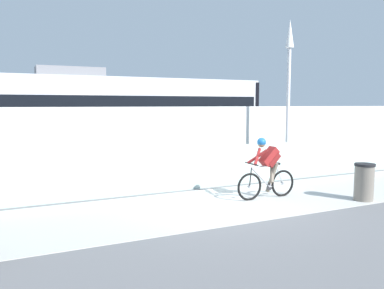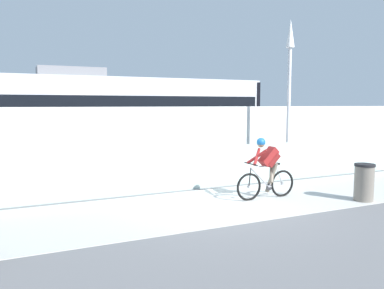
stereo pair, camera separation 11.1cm
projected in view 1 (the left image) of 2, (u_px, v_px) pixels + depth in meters
The scene contains 10 objects.
ground_plane at pixel (225, 204), 9.66m from camera, with size 200.00×200.00×0.00m, color slate.
bike_path_deck at pixel (225, 203), 9.66m from camera, with size 32.00×3.20×0.01m, color beige.
glass_parapet at pixel (193, 168), 11.26m from camera, with size 32.00×0.05×1.23m, color #ADC6C1.
concrete_barrier_wall at pixel (169, 143), 12.82m from camera, with size 32.00×0.36×2.38m, color white.
tram_rail_near at pixel (146, 167), 15.18m from camera, with size 32.00×0.08×0.01m, color #595654.
tram_rail_far at pixel (135, 162), 16.47m from camera, with size 32.00×0.08×0.01m, color #595654.
tram at pixel (123, 119), 15.35m from camera, with size 11.06×2.54×3.81m.
cyclist_on_bike at pixel (267, 169), 10.12m from camera, with size 1.77×0.58×1.61m.
lamp_post_antenna at pixel (289, 79), 12.80m from camera, with size 0.28×0.28×5.20m.
trash_bin at pixel (364, 182), 9.92m from camera, with size 0.51×0.51×0.96m.
Camera 1 is at (-4.78, -8.21, 2.46)m, focal length 36.42 mm.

